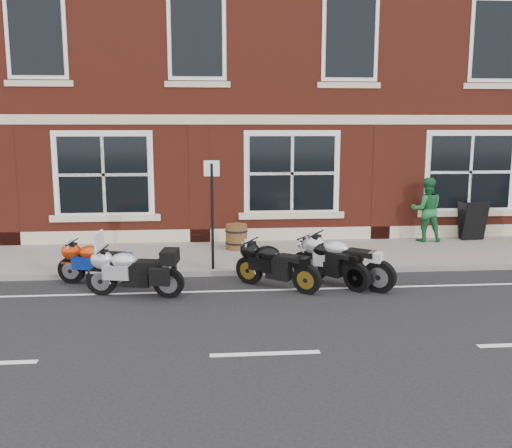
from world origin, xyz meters
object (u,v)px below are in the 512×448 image
(moto_touring_silver, at_px, (132,270))
(moto_naked_black, at_px, (329,260))
(barrel_planter, at_px, (236,237))
(a_board_sign, at_px, (472,220))
(parking_sign, at_px, (212,207))
(moto_sport_red, at_px, (99,262))
(moto_sport_black, at_px, (276,264))
(pedestrian_right, at_px, (427,209))
(moto_sport_silver, at_px, (344,260))

(moto_touring_silver, bearing_deg, moto_naked_black, -70.45)
(moto_touring_silver, height_order, barrel_planter, moto_touring_silver)
(moto_naked_black, height_order, a_board_sign, a_board_sign)
(moto_naked_black, relative_size, parking_sign, 0.67)
(parking_sign, bearing_deg, barrel_planter, 78.31)
(moto_sport_red, xyz_separation_m, a_board_sign, (9.55, 3.27, 0.19))
(a_board_sign, xyz_separation_m, parking_sign, (-7.20, -2.65, 0.83))
(moto_sport_black, bearing_deg, moto_sport_red, 118.54)
(moto_sport_black, bearing_deg, pedestrian_right, -12.45)
(moto_touring_silver, distance_m, moto_naked_black, 3.98)
(barrel_planter, height_order, parking_sign, parking_sign)
(moto_sport_black, relative_size, barrel_planter, 2.50)
(moto_naked_black, distance_m, a_board_sign, 6.06)
(moto_sport_red, distance_m, moto_sport_silver, 5.04)
(moto_touring_silver, distance_m, parking_sign, 2.39)
(moto_sport_red, xyz_separation_m, moto_naked_black, (4.74, -0.42, 0.03))
(barrel_planter, bearing_deg, moto_touring_silver, -122.04)
(moto_touring_silver, height_order, parking_sign, parking_sign)
(a_board_sign, bearing_deg, parking_sign, -163.81)
(barrel_planter, bearing_deg, moto_sport_red, -138.72)
(moto_sport_black, bearing_deg, barrel_planter, 49.06)
(barrel_planter, bearing_deg, parking_sign, -107.46)
(moto_touring_silver, relative_size, barrel_planter, 2.97)
(moto_sport_black, height_order, moto_sport_silver, moto_sport_silver)
(parking_sign, bearing_deg, moto_sport_red, -159.49)
(moto_touring_silver, height_order, moto_sport_red, moto_touring_silver)
(moto_naked_black, bearing_deg, moto_sport_black, 150.10)
(moto_sport_red, height_order, barrel_planter, moto_sport_red)
(moto_sport_black, xyz_separation_m, moto_sport_silver, (1.40, 0.03, 0.05))
(moto_sport_red, relative_size, moto_sport_black, 1.13)
(moto_sport_red, xyz_separation_m, moto_sport_black, (3.61, -0.60, 0.02))
(moto_sport_silver, height_order, a_board_sign, a_board_sign)
(moto_naked_black, bearing_deg, barrel_planter, 81.09)
(a_board_sign, distance_m, parking_sign, 7.71)
(moto_sport_red, xyz_separation_m, barrel_planter, (2.98, 2.62, -0.04))
(moto_sport_black, relative_size, a_board_sign, 1.46)
(moto_naked_black, bearing_deg, moto_sport_red, 135.98)
(moto_sport_silver, xyz_separation_m, parking_sign, (-2.66, 1.18, 0.94))
(moto_touring_silver, relative_size, moto_sport_red, 1.05)
(pedestrian_right, distance_m, barrel_planter, 5.27)
(pedestrian_right, height_order, a_board_sign, pedestrian_right)
(moto_sport_silver, xyz_separation_m, a_board_sign, (4.54, 3.83, 0.11))
(moto_touring_silver, relative_size, moto_sport_silver, 1.10)
(a_board_sign, bearing_deg, pedestrian_right, 179.13)
(moto_naked_black, bearing_deg, moto_sport_silver, -67.17)
(moto_sport_black, distance_m, barrel_planter, 3.28)
(pedestrian_right, bearing_deg, moto_sport_silver, 57.69)
(moto_touring_silver, bearing_deg, parking_sign, -33.33)
(moto_naked_black, distance_m, pedestrian_right, 5.02)
(moto_sport_red, relative_size, pedestrian_right, 1.05)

